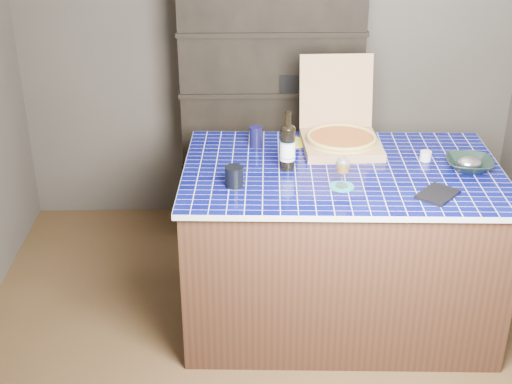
{
  "coord_description": "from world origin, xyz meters",
  "views": [
    {
      "loc": [
        -0.2,
        -3.13,
        2.53
      ],
      "look_at": [
        -0.13,
        0.0,
        1.0
      ],
      "focal_mm": 50.0,
      "sensor_mm": 36.0,
      "label": 1
    }
  ],
  "objects_px": {
    "pizza_box": "(341,136)",
    "mead_bottle": "(287,146)",
    "dvd_case": "(438,194)",
    "bowl": "(469,164)",
    "kitchen_island": "(338,244)",
    "wine_glass": "(343,166)"
  },
  "relations": [
    {
      "from": "pizza_box",
      "to": "mead_bottle",
      "type": "distance_m",
      "value": 0.45
    },
    {
      "from": "dvd_case",
      "to": "bowl",
      "type": "distance_m",
      "value": 0.4
    },
    {
      "from": "bowl",
      "to": "dvd_case",
      "type": "bearing_deg",
      "value": -128.03
    },
    {
      "from": "pizza_box",
      "to": "bowl",
      "type": "bearing_deg",
      "value": -28.66
    },
    {
      "from": "kitchen_island",
      "to": "pizza_box",
      "type": "height_order",
      "value": "pizza_box"
    },
    {
      "from": "kitchen_island",
      "to": "bowl",
      "type": "bearing_deg",
      "value": 0.35
    },
    {
      "from": "wine_glass",
      "to": "bowl",
      "type": "bearing_deg",
      "value": 16.06
    },
    {
      "from": "mead_bottle",
      "to": "kitchen_island",
      "type": "bearing_deg",
      "value": -2.61
    },
    {
      "from": "pizza_box",
      "to": "dvd_case",
      "type": "relative_size",
      "value": 2.55
    },
    {
      "from": "mead_bottle",
      "to": "wine_glass",
      "type": "distance_m",
      "value": 0.36
    },
    {
      "from": "dvd_case",
      "to": "bowl",
      "type": "height_order",
      "value": "bowl"
    },
    {
      "from": "pizza_box",
      "to": "dvd_case",
      "type": "distance_m",
      "value": 0.77
    },
    {
      "from": "kitchen_island",
      "to": "wine_glass",
      "type": "distance_m",
      "value": 0.64
    },
    {
      "from": "kitchen_island",
      "to": "pizza_box",
      "type": "distance_m",
      "value": 0.62
    },
    {
      "from": "pizza_box",
      "to": "mead_bottle",
      "type": "height_order",
      "value": "pizza_box"
    },
    {
      "from": "kitchen_island",
      "to": "mead_bottle",
      "type": "height_order",
      "value": "mead_bottle"
    },
    {
      "from": "pizza_box",
      "to": "bowl",
      "type": "distance_m",
      "value": 0.74
    },
    {
      "from": "pizza_box",
      "to": "wine_glass",
      "type": "height_order",
      "value": "pizza_box"
    },
    {
      "from": "kitchen_island",
      "to": "pizza_box",
      "type": "xyz_separation_m",
      "value": [
        0.03,
        0.31,
        0.54
      ]
    },
    {
      "from": "kitchen_island",
      "to": "dvd_case",
      "type": "xyz_separation_m",
      "value": [
        0.43,
        -0.34,
        0.48
      ]
    },
    {
      "from": "kitchen_island",
      "to": "wine_glass",
      "type": "bearing_deg",
      "value": -96.72
    },
    {
      "from": "wine_glass",
      "to": "bowl",
      "type": "xyz_separation_m",
      "value": [
        0.72,
        0.21,
        -0.09
      ]
    }
  ]
}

